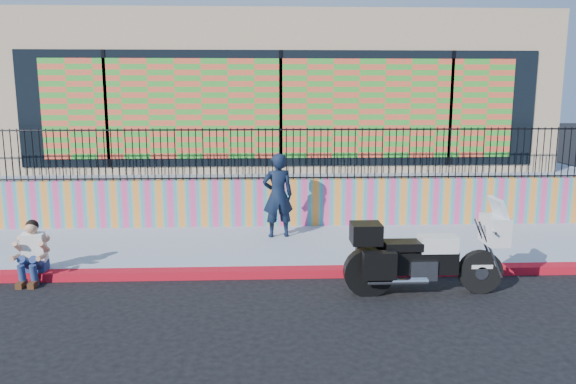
{
  "coord_description": "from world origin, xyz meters",
  "views": [
    {
      "loc": [
        -0.43,
        -9.67,
        3.33
      ],
      "look_at": [
        0.05,
        1.2,
        1.33
      ],
      "focal_mm": 35.0,
      "sensor_mm": 36.0,
      "label": 1
    }
  ],
  "objects": [
    {
      "name": "police_officer",
      "position": [
        -0.13,
        2.23,
        1.07
      ],
      "size": [
        0.73,
        0.54,
        1.83
      ],
      "primitive_type": "imported",
      "rotation": [
        0.0,
        0.0,
        3.3
      ],
      "color": "black",
      "rests_on": "sidewalk"
    },
    {
      "name": "storefront_building",
      "position": [
        0.0,
        8.13,
        3.25
      ],
      "size": [
        14.0,
        8.06,
        4.0
      ],
      "color": "tan",
      "rests_on": "elevated_platform"
    },
    {
      "name": "sidewalk",
      "position": [
        0.0,
        1.65,
        0.07
      ],
      "size": [
        16.0,
        3.0,
        0.15
      ],
      "primitive_type": "cube",
      "color": "#878FA2",
      "rests_on": "ground"
    },
    {
      "name": "mural_wall",
      "position": [
        0.0,
        3.25,
        0.7
      ],
      "size": [
        16.0,
        0.2,
        1.1
      ],
      "primitive_type": "cube",
      "color": "#E23B7C",
      "rests_on": "sidewalk"
    },
    {
      "name": "red_curb",
      "position": [
        0.0,
        0.0,
        0.07
      ],
      "size": [
        16.0,
        0.3,
        0.15
      ],
      "primitive_type": "cube",
      "color": "#B20C1F",
      "rests_on": "ground"
    },
    {
      "name": "ground",
      "position": [
        0.0,
        0.0,
        0.0
      ],
      "size": [
        90.0,
        90.0,
        0.0
      ],
      "primitive_type": "plane",
      "color": "black",
      "rests_on": "ground"
    },
    {
      "name": "elevated_platform",
      "position": [
        0.0,
        8.35,
        0.62
      ],
      "size": [
        16.0,
        10.0,
        1.25
      ],
      "primitive_type": "cube",
      "color": "#878FA2",
      "rests_on": "ground"
    },
    {
      "name": "metal_fence",
      "position": [
        0.0,
        3.25,
        1.85
      ],
      "size": [
        15.8,
        0.04,
        1.2
      ],
      "primitive_type": null,
      "color": "black",
      "rests_on": "mural_wall"
    },
    {
      "name": "police_motorcycle",
      "position": [
        2.15,
        -0.96,
        0.67
      ],
      "size": [
        2.58,
        0.85,
        1.61
      ],
      "color": "black",
      "rests_on": "ground"
    },
    {
      "name": "seated_man",
      "position": [
        -4.48,
        -0.12,
        0.45
      ],
      "size": [
        0.54,
        0.71,
        1.06
      ],
      "color": "navy",
      "rests_on": "ground"
    }
  ]
}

